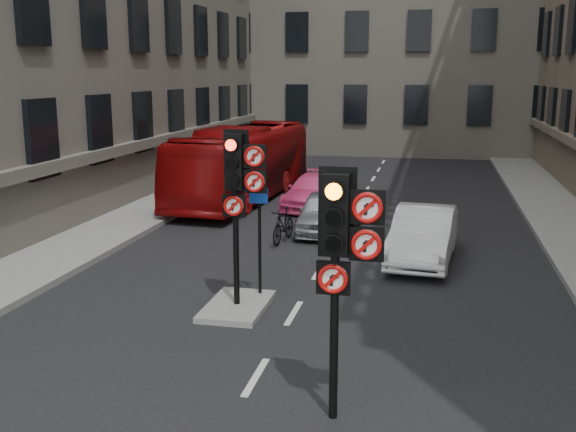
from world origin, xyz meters
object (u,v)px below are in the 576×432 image
at_px(signal_near, 342,242).
at_px(car_silver, 323,212).
at_px(signal_far, 239,180).
at_px(motorcycle, 283,225).
at_px(info_sign, 259,226).
at_px(car_pink, 313,191).
at_px(motorcyclist, 352,217).
at_px(car_white, 423,235).
at_px(bus_red, 243,163).

distance_m(signal_near, car_silver, 11.57).
bearing_deg(signal_far, motorcycle, 93.70).
distance_m(motorcycle, info_sign, 5.08).
bearing_deg(motorcycle, signal_far, -78.73).
distance_m(car_pink, motorcyclist, 5.60).
bearing_deg(car_white, signal_far, -123.37).
xyz_separation_m(motorcycle, motorcyclist, (1.95, 0.03, 0.33)).
xyz_separation_m(signal_far, motorcyclist, (1.59, 5.69, -1.88)).
xyz_separation_m(car_silver, bus_red, (-3.86, 4.67, 0.79)).
xyz_separation_m(signal_near, motorcyclist, (-1.01, 9.69, -1.76)).
xyz_separation_m(signal_far, car_pink, (-0.43, 10.91, -2.12)).
relative_size(signal_near, info_sign, 1.55).
relative_size(signal_far, car_pink, 0.89).
bearing_deg(car_pink, motorcycle, -85.04).
height_order(signal_near, info_sign, signal_near).
height_order(car_silver, motorcyclist, motorcyclist).
relative_size(car_silver, motorcyclist, 2.18).
xyz_separation_m(car_white, motorcycle, (-3.96, 1.13, -0.20)).
xyz_separation_m(car_white, info_sign, (-3.38, -3.79, 0.92)).
bearing_deg(car_pink, info_sign, -82.11).
height_order(car_white, motorcyclist, motorcyclist).
bearing_deg(bus_red, car_silver, -46.35).
bearing_deg(car_silver, motorcycle, -122.84).
relative_size(bus_red, motorcycle, 6.12).
relative_size(signal_near, bus_red, 0.35).
distance_m(signal_far, motorcyclist, 6.20).
bearing_deg(motorcycle, car_white, -8.39).
relative_size(car_pink, bus_red, 0.40).
distance_m(signal_near, motorcyclist, 9.90).
relative_size(car_pink, motorcyclist, 2.45).
bearing_deg(car_silver, car_pink, 101.66).
bearing_deg(motorcyclist, car_silver, -68.09).
distance_m(signal_near, info_sign, 5.39).
bearing_deg(motorcyclist, car_pink, -81.75).
distance_m(signal_far, info_sign, 1.33).
height_order(signal_far, bus_red, signal_far).
height_order(bus_red, motorcyclist, bus_red).
height_order(signal_near, motorcycle, signal_near).
relative_size(car_white, motorcyclist, 2.56).
bearing_deg(car_silver, info_sign, -95.67).
relative_size(car_pink, info_sign, 1.74).
bearing_deg(car_white, motorcycle, 169.12).
bearing_deg(signal_far, car_pink, 92.26).
bearing_deg(info_sign, motorcycle, 95.80).
bearing_deg(bus_red, motorcyclist, -47.46).
height_order(signal_far, car_pink, signal_far).
height_order(motorcycle, motorcyclist, motorcyclist).
relative_size(bus_red, info_sign, 4.36).
relative_size(car_pink, motorcycle, 2.44).
xyz_separation_m(car_silver, car_pink, (-0.96, 3.69, -0.03)).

